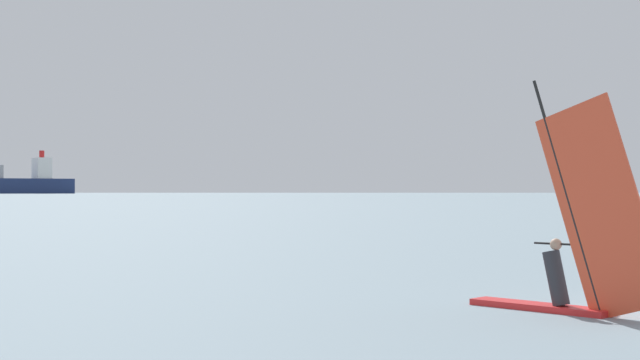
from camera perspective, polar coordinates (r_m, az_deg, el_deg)
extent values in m
cube|color=red|center=(17.31, 13.99, -7.95)|extent=(1.93, 2.66, 0.12)
cylinder|color=black|center=(16.89, 15.61, -0.75)|extent=(0.77, 1.21, 4.24)
cube|color=#E54C2D|center=(16.58, 17.62, -1.70)|extent=(1.39, 2.23, 4.11)
cylinder|color=black|center=(16.88, 15.88, -4.03)|extent=(0.82, 1.30, 0.04)
cylinder|color=#2D2D33|center=(17.07, 15.00, -6.14)|extent=(0.55, 0.62, 1.06)
sphere|color=tan|center=(17.02, 14.99, -4.04)|extent=(0.22, 0.22, 0.22)
cube|color=silver|center=(747.77, -17.53, 0.72)|extent=(17.59, 29.94, 16.79)
cylinder|color=red|center=(748.13, -17.53, 1.59)|extent=(4.00, 4.00, 6.00)
cube|color=#60665B|center=(1355.40, 5.72, -0.28)|extent=(1117.13, 526.28, 24.16)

